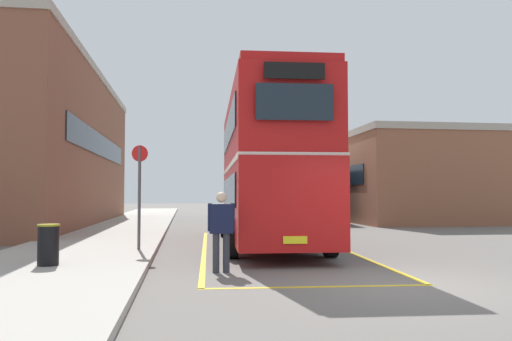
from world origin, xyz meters
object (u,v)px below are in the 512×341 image
at_px(double_decker_bus, 267,166).
at_px(litter_bin, 48,245).
at_px(single_deck_bus, 306,194).
at_px(bus_stop_sign, 139,187).
at_px(pedestrian_boarding, 221,226).

bearing_deg(double_decker_bus, litter_bin, -137.28).
height_order(single_deck_bus, bus_stop_sign, single_deck_bus).
xyz_separation_m(double_decker_bus, bus_stop_sign, (-3.79, -2.05, -0.71)).
height_order(double_decker_bus, litter_bin, double_decker_bus).
distance_m(double_decker_bus, litter_bin, 7.56).
distance_m(double_decker_bus, single_deck_bus, 15.16).
bearing_deg(bus_stop_sign, double_decker_bus, 28.37).
xyz_separation_m(pedestrian_boarding, bus_stop_sign, (-1.96, 3.45, 0.86)).
relative_size(single_deck_bus, bus_stop_sign, 3.13).
relative_size(double_decker_bus, litter_bin, 12.65).
bearing_deg(litter_bin, single_deck_bus, 62.40).
relative_size(litter_bin, bus_stop_sign, 0.30).
distance_m(double_decker_bus, pedestrian_boarding, 6.01).
height_order(single_deck_bus, litter_bin, single_deck_bus).
xyz_separation_m(pedestrian_boarding, litter_bin, (-3.53, 0.55, -0.38)).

